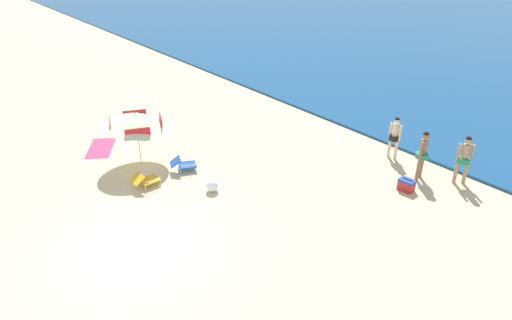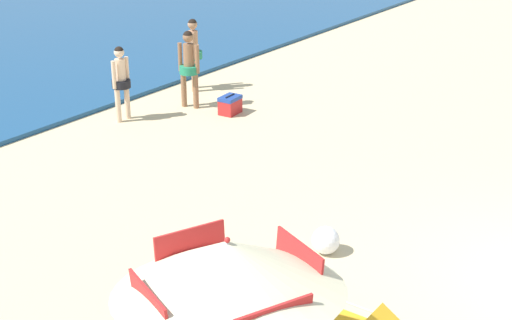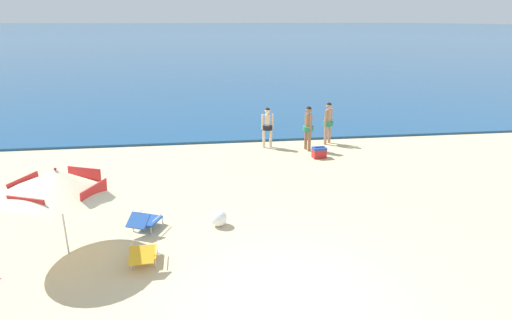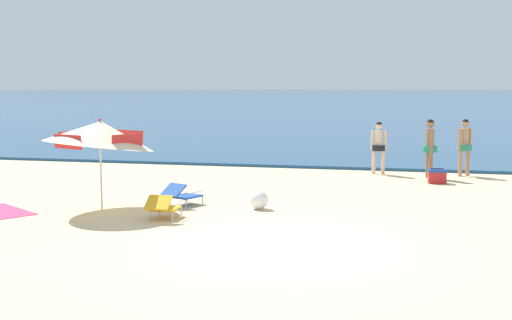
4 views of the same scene
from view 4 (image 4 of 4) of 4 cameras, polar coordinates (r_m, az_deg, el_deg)
name	(u,v)px [view 4 (image 4 of 4)]	position (r m, az deg, el deg)	size (l,w,h in m)	color
ground_plane	(282,246)	(11.09, 2.26, -7.59)	(800.00, 800.00, 0.00)	#D1BA8E
ocean_water	(408,92)	(421.14, 13.24, 5.87)	(800.00, 800.00, 0.10)	navy
beach_umbrella_striped_main	(100,134)	(14.50, -13.56, 2.27)	(3.41, 3.41, 2.10)	silver
lounge_chair_under_umbrella	(163,206)	(13.36, -8.18, -4.07)	(0.60, 0.91, 0.52)	gold
lounge_chair_beside_umbrella	(182,194)	(14.84, -6.54, -2.99)	(0.84, 1.03, 0.53)	#1E4799
person_standing_near_shore	(430,144)	(19.79, 15.03, 1.35)	(0.43, 0.51, 1.75)	#8C6042
person_standing_beside	(465,143)	(20.62, 17.88, 1.42)	(0.42, 0.42, 1.73)	tan
person_wading_in	(379,144)	(20.39, 10.73, 1.39)	(0.48, 0.40, 1.63)	beige
cooler_box	(437,176)	(18.89, 15.63, -1.38)	(0.53, 0.39, 0.43)	red
beach_ball	(259,200)	(14.34, 0.25, -3.52)	(0.42, 0.42, 0.42)	white
beach_towel	(0,211)	(15.16, -21.56, -4.21)	(0.90, 1.80, 0.01)	#DB3866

